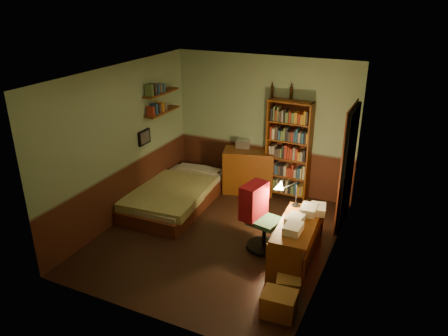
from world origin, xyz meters
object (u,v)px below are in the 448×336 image
at_px(dresser, 249,171).
at_px(desk_lamp, 297,189).
at_px(bed, 175,188).
at_px(bookshelf, 288,151).
at_px(desk, 296,244).
at_px(office_chair, 265,221).
at_px(mini_stereo, 243,144).
at_px(cardboard_box_a, 279,304).
at_px(cardboard_box_b, 288,286).

distance_m(dresser, desk_lamp, 2.03).
height_order(bed, dresser, dresser).
relative_size(bookshelf, desk, 1.53).
distance_m(dresser, office_chair, 2.01).
xyz_separation_m(dresser, office_chair, (0.97, -1.76, 0.05)).
height_order(bookshelf, desk, bookshelf).
height_order(dresser, mini_stereo, mini_stereo).
bearing_deg(office_chair, cardboard_box_a, -51.26).
xyz_separation_m(bookshelf, cardboard_box_a, (0.91, -3.15, -0.78)).
relative_size(bookshelf, cardboard_box_b, 5.90).
height_order(desk, cardboard_box_a, desk).
bearing_deg(desk_lamp, cardboard_box_a, -87.83).
bearing_deg(cardboard_box_a, office_chair, 117.40).
distance_m(bed, cardboard_box_a, 3.33).
xyz_separation_m(bookshelf, cardboard_box_b, (0.90, -2.71, -0.82)).
relative_size(mini_stereo, bookshelf, 0.14).
bearing_deg(bookshelf, cardboard_box_b, -68.62).
height_order(bed, cardboard_box_a, bed).
relative_size(office_chair, cardboard_box_a, 2.28).
bearing_deg(desk, bookshelf, 108.07).
distance_m(bed, desk_lamp, 2.45).
bearing_deg(bed, bookshelf, 31.22).
bearing_deg(mini_stereo, desk, -61.14).
distance_m(mini_stereo, desk_lamp, 2.17).
bearing_deg(mini_stereo, cardboard_box_b, -67.26).
relative_size(desk, desk_lamp, 2.13).
relative_size(bed, dresser, 2.28).
relative_size(mini_stereo, cardboard_box_a, 0.65).
bearing_deg(desk, desk_lamp, 106.53).
distance_m(bed, mini_stereo, 1.57).
bearing_deg(cardboard_box_b, cardboard_box_a, -88.16).
xyz_separation_m(mini_stereo, desk, (1.69, -2.06, -0.59)).
bearing_deg(cardboard_box_a, bookshelf, 106.13).
distance_m(bed, bookshelf, 2.17).
xyz_separation_m(bed, desk, (2.53, -0.87, 0.01)).
relative_size(mini_stereo, office_chair, 0.28).
xyz_separation_m(desk_lamp, office_chair, (-0.37, -0.33, -0.47)).
xyz_separation_m(bookshelf, desk_lamp, (0.60, -1.51, 0.01)).
bearing_deg(bookshelf, cardboard_box_a, -70.82).
bearing_deg(cardboard_box_b, desk, 99.23).
distance_m(mini_stereo, desk, 2.73).
bearing_deg(cardboard_box_a, dresser, 118.27).
bearing_deg(bed, cardboard_box_a, -39.15).
distance_m(bookshelf, office_chair, 1.92).
xyz_separation_m(desk, cardboard_box_b, (0.11, -0.69, -0.22)).
xyz_separation_m(bed, dresser, (1.00, 1.06, 0.10)).
bearing_deg(office_chair, desk, -6.11).
bearing_deg(mini_stereo, dresser, -46.40).
height_order(dresser, bookshelf, bookshelf).
relative_size(bed, desk, 1.77).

